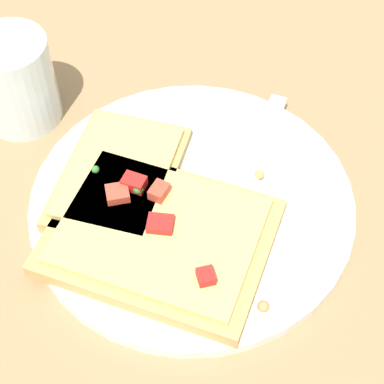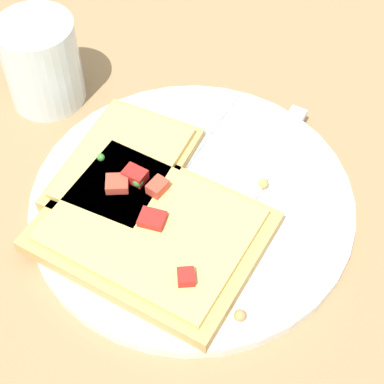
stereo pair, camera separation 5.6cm
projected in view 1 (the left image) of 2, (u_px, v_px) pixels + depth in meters
name	position (u px, v px, depth m)	size (l,w,h in m)	color
ground_plane	(192.00, 207.00, 0.58)	(4.00, 4.00, 0.00)	#9E7A51
plate	(192.00, 203.00, 0.58)	(0.29, 0.29, 0.01)	white
fork	(173.00, 170.00, 0.59)	(0.11, 0.18, 0.01)	silver
knife	(253.00, 164.00, 0.59)	(0.12, 0.20, 0.01)	silver
pizza_slice_main	(160.00, 235.00, 0.54)	(0.23, 0.21, 0.03)	tan
pizza_slice_corner	(119.00, 177.00, 0.57)	(0.16, 0.17, 0.03)	tan
crumb_scatter	(183.00, 210.00, 0.56)	(0.21, 0.12, 0.01)	tan
drinking_glass	(16.00, 81.00, 0.61)	(0.08, 0.08, 0.09)	silver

